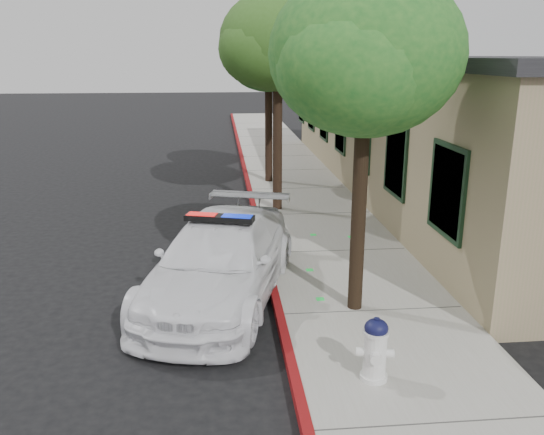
{
  "coord_description": "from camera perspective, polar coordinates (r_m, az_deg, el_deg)",
  "views": [
    {
      "loc": [
        -0.86,
        -8.37,
        4.28
      ],
      "look_at": [
        0.2,
        2.95,
        0.96
      ],
      "focal_mm": 36.81,
      "sensor_mm": 36.0,
      "label": 1
    }
  ],
  "objects": [
    {
      "name": "street_tree_near",
      "position": [
        8.81,
        9.63,
        15.43
      ],
      "size": [
        2.95,
        3.07,
        5.41
      ],
      "rotation": [
        0.0,
        0.0,
        0.36
      ],
      "color": "black",
      "rests_on": "sidewalk"
    },
    {
      "name": "sidewalk",
      "position": [
        12.37,
        6.44,
        -3.71
      ],
      "size": [
        3.2,
        60.0,
        0.15
      ],
      "primitive_type": "cube",
      "color": "gray",
      "rests_on": "ground"
    },
    {
      "name": "street_tree_far",
      "position": [
        18.61,
        -0.21,
        16.02
      ],
      "size": [
        2.9,
        2.93,
        5.38
      ],
      "rotation": [
        0.0,
        0.0,
        0.33
      ],
      "color": "black",
      "rests_on": "sidewalk"
    },
    {
      "name": "street_tree_mid",
      "position": [
        15.1,
        0.62,
        17.1
      ],
      "size": [
        3.12,
        3.06,
        5.77
      ],
      "rotation": [
        0.0,
        0.0,
        0.1
      ],
      "color": "black",
      "rests_on": "sidewalk"
    },
    {
      "name": "clapboard_building",
      "position": [
        19.06,
        18.23,
        8.99
      ],
      "size": [
        7.3,
        20.89,
        4.24
      ],
      "color": "#947F61",
      "rests_on": "ground"
    },
    {
      "name": "police_car",
      "position": [
        10.07,
        -5.27,
        -4.38
      ],
      "size": [
        3.38,
        5.44,
        1.59
      ],
      "rotation": [
        0.0,
        0.0,
        -0.28
      ],
      "color": "white",
      "rests_on": "ground"
    },
    {
      "name": "fire_hydrant",
      "position": [
        7.6,
        10.51,
        -13.07
      ],
      "size": [
        0.51,
        0.44,
        0.88
      ],
      "rotation": [
        0.0,
        0.0,
        -0.2
      ],
      "color": "white",
      "rests_on": "sidewalk"
    },
    {
      "name": "red_curb",
      "position": [
        12.15,
        -0.7,
        -3.94
      ],
      "size": [
        0.14,
        60.0,
        0.16
      ],
      "primitive_type": "cube",
      "color": "maroon",
      "rests_on": "ground"
    },
    {
      "name": "ground",
      "position": [
        9.44,
        0.45,
        -10.7
      ],
      "size": [
        120.0,
        120.0,
        0.0
      ],
      "primitive_type": "plane",
      "color": "black",
      "rests_on": "ground"
    }
  ]
}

